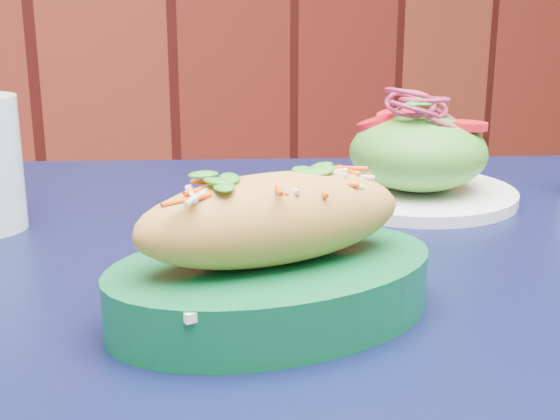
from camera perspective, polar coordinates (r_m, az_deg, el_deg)
name	(u,v)px	position (r m, az deg, el deg)	size (l,w,h in m)	color
cafe_table	(331,357)	(0.69, 3.72, -10.69)	(1.05, 1.05, 0.75)	black
banh_mi_basket	(272,259)	(0.53, -0.56, -3.61)	(0.24, 0.15, 0.11)	#0B582E
salad_plate	(418,160)	(0.84, 10.03, 3.65)	(0.21, 0.21, 0.12)	white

